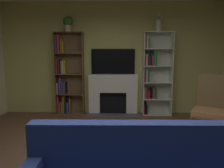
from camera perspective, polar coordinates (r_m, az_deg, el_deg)
The scene contains 9 objects.
wall_back_accent at distance 5.51m, azimuth 0.31°, elevation 6.78°, with size 5.76×0.06×2.82m, color tan.
fireplace at distance 5.46m, azimuth 0.28°, elevation -2.51°, with size 1.34×0.51×1.02m.
tv at distance 5.45m, azimuth 0.30°, elevation 6.05°, with size 1.10×0.06×0.63m, color black.
bookshelf_left at distance 5.55m, azimuth -12.11°, elevation 2.02°, with size 0.72×0.26×2.07m.
bookshelf_right at distance 5.46m, azimuth 11.08°, elevation 2.60°, with size 0.72×0.33×2.07m.
potted_plant at distance 5.50m, azimuth -11.71°, elevation 15.65°, with size 0.24×0.24×0.37m.
vase_with_flowers at distance 5.47m, azimuth 12.32°, elevation 15.08°, with size 0.15×0.15×0.46m.
armchair at distance 4.43m, azimuth 25.23°, elevation -5.39°, with size 0.82×0.81×1.15m.
coffee_table at distance 2.59m, azimuth 5.16°, elevation -19.70°, with size 0.82×0.47×0.37m.
Camera 1 is at (0.06, -2.57, 1.52)m, focal length 34.16 mm.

